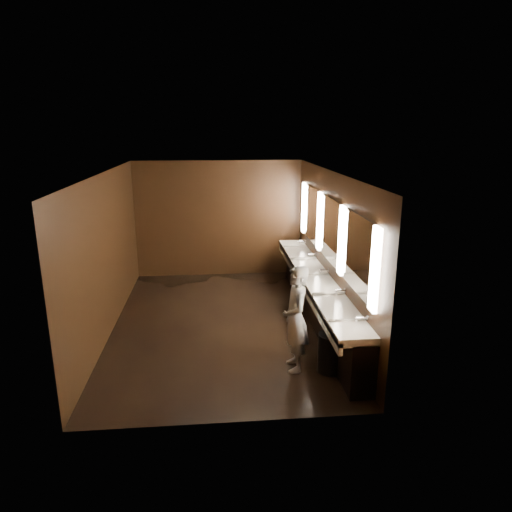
{
  "coord_description": "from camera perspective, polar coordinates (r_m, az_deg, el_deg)",
  "views": [
    {
      "loc": [
        -0.11,
        -7.91,
        3.55
      ],
      "look_at": [
        0.63,
        0.0,
        1.3
      ],
      "focal_mm": 32.0,
      "sensor_mm": 36.0,
      "label": 1
    }
  ],
  "objects": [
    {
      "name": "person",
      "position": [
        6.85,
        4.98,
        -7.82
      ],
      "size": [
        0.4,
        0.6,
        1.62
      ],
      "primitive_type": "imported",
      "rotation": [
        0.0,
        0.0,
        -1.55
      ],
      "color": "#9CB6E9",
      "rests_on": "floor"
    },
    {
      "name": "floor",
      "position": [
        8.68,
        -4.19,
        -8.38
      ],
      "size": [
        6.0,
        6.0,
        0.0
      ],
      "primitive_type": "plane",
      "color": "black",
      "rests_on": "ground"
    },
    {
      "name": "mirror_band",
      "position": [
        8.38,
        9.25,
        3.21
      ],
      "size": [
        0.06,
        5.03,
        1.15
      ],
      "color": "#FDE8CC",
      "rests_on": "wall_right"
    },
    {
      "name": "trash_bin",
      "position": [
        7.06,
        9.3,
        -11.83
      ],
      "size": [
        0.42,
        0.42,
        0.6
      ],
      "primitive_type": "cylinder",
      "rotation": [
        0.0,
        0.0,
        -0.09
      ],
      "color": "black",
      "rests_on": "floor"
    },
    {
      "name": "wall_back",
      "position": [
        11.13,
        -4.69,
        4.62
      ],
      "size": [
        4.0,
        0.02,
        2.8
      ],
      "primitive_type": "cube",
      "color": "black",
      "rests_on": "floor"
    },
    {
      "name": "ceiling",
      "position": [
        7.95,
        -4.59,
        10.36
      ],
      "size": [
        4.0,
        6.0,
        0.02
      ],
      "primitive_type": "cube",
      "color": "#2D2D2B",
      "rests_on": "wall_back"
    },
    {
      "name": "wall_front",
      "position": [
        5.37,
        -3.74,
        -7.84
      ],
      "size": [
        4.0,
        0.02,
        2.8
      ],
      "primitive_type": "cube",
      "color": "black",
      "rests_on": "floor"
    },
    {
      "name": "wall_left",
      "position": [
        8.42,
        -18.12,
        0.21
      ],
      "size": [
        0.02,
        6.0,
        2.8
      ],
      "primitive_type": "cube",
      "color": "black",
      "rests_on": "floor"
    },
    {
      "name": "sink_counter",
      "position": [
        8.7,
        7.69,
        -4.9
      ],
      "size": [
        0.55,
        5.4,
        1.01
      ],
      "color": "black",
      "rests_on": "floor"
    },
    {
      "name": "wall_right",
      "position": [
        8.47,
        9.27,
        0.9
      ],
      "size": [
        0.02,
        6.0,
        2.8
      ],
      "primitive_type": "cube",
      "color": "black",
      "rests_on": "floor"
    }
  ]
}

